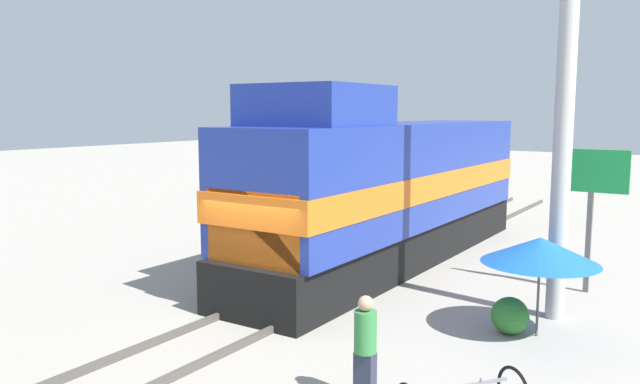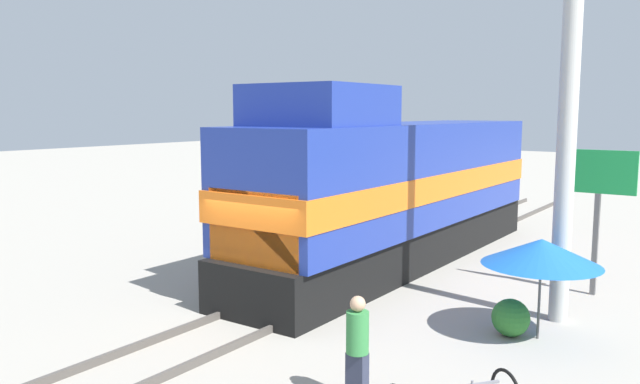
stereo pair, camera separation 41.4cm
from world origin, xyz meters
name	(u,v)px [view 1 (the left image)]	position (x,y,z in m)	size (l,w,h in m)	color
ground_plane	(271,315)	(0.00, 0.00, 0.00)	(120.00, 120.00, 0.00)	gray
rail_near	(245,306)	(-0.72, 0.00, 0.07)	(0.08, 40.78, 0.15)	#4C4742
rail_far	(298,317)	(0.72, 0.00, 0.07)	(0.08, 40.78, 0.15)	#4C4742
locomotive	(388,189)	(0.00, 5.50, 2.17)	(2.89, 13.51, 4.97)	black
utility_pole	(565,101)	(5.18, 3.17, 4.57)	(1.80, 0.39, 9.00)	#B2B2AD
vendor_umbrella	(540,250)	(5.15, 1.83, 1.71)	(2.24, 2.24, 1.96)	#4C4C4C
billboard_sign	(591,186)	(5.37, 5.58, 2.60)	(1.64, 0.12, 3.47)	#595959
shrub_cluster	(510,316)	(4.66, 1.66, 0.37)	(0.74, 0.74, 0.74)	#2D722D
person_bystander	(365,346)	(3.72, -2.50, 0.90)	(0.34, 0.34, 1.67)	#2D3347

